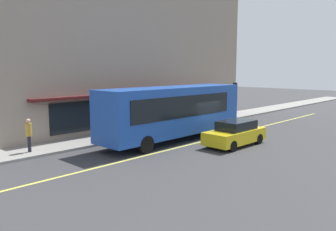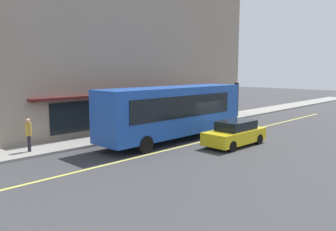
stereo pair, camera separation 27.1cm
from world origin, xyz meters
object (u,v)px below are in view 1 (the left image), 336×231
object	(u,v)px
traffic_light	(235,91)
pedestrian_waiting	(29,132)
bus	(174,110)
pedestrian_mid_block	(157,116)
car_yellow	(235,133)

from	to	relation	value
traffic_light	pedestrian_waiting	xyz separation A→B (m)	(-19.84, 0.20, -1.27)
traffic_light	bus	bearing A→B (deg)	-165.71
pedestrian_mid_block	bus	bearing A→B (deg)	-111.01
traffic_light	car_yellow	world-z (taller)	traffic_light
traffic_light	pedestrian_mid_block	size ratio (longest dim) A/B	1.74
bus	traffic_light	world-z (taller)	bus
traffic_light	pedestrian_mid_block	bearing A→B (deg)	-178.36
bus	pedestrian_mid_block	xyz separation A→B (m)	(1.03, 2.67, -0.72)
bus	pedestrian_waiting	xyz separation A→B (m)	(-8.13, 3.18, -0.73)
traffic_light	pedestrian_mid_block	world-z (taller)	traffic_light
bus	car_yellow	bearing A→B (deg)	-66.80
car_yellow	pedestrian_waiting	bearing A→B (deg)	144.94
bus	traffic_light	size ratio (longest dim) A/B	3.48
bus	pedestrian_waiting	distance (m)	8.77
pedestrian_mid_block	pedestrian_waiting	distance (m)	9.18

